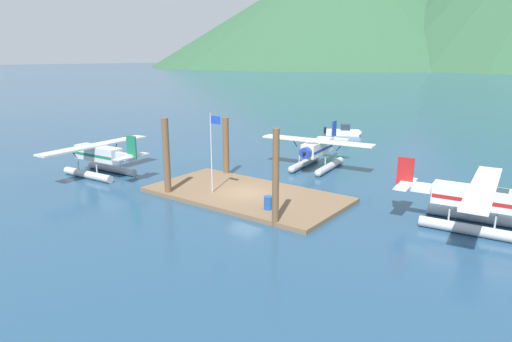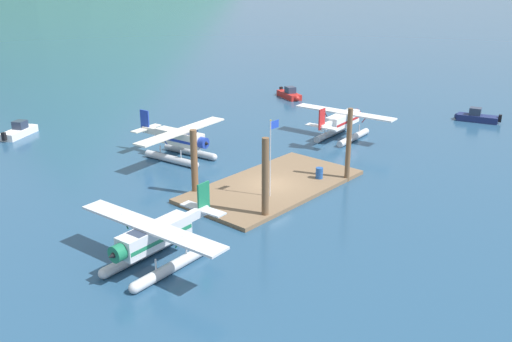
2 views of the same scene
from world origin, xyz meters
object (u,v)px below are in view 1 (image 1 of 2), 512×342
at_px(flagpole, 212,144).
at_px(seaplane_cream_bow_centre, 317,151).
at_px(boat_white_open_north, 344,132).
at_px(seaplane_white_stbd_fwd, 476,203).
at_px(fuel_drum, 268,203).
at_px(seaplane_silver_port_aft, 99,157).

relative_size(flagpole, seaplane_cream_bow_centre, 0.55).
xyz_separation_m(seaplane_cream_bow_centre, boat_white_open_north, (-5.76, 17.62, -1.09)).
height_order(seaplane_cream_bow_centre, seaplane_white_stbd_fwd, same).
relative_size(fuel_drum, seaplane_white_stbd_fwd, 0.08).
height_order(flagpole, seaplane_white_stbd_fwd, flagpole).
bearing_deg(fuel_drum, seaplane_cream_bow_centre, 105.03).
distance_m(flagpole, fuel_drum, 6.21).
distance_m(seaplane_silver_port_aft, seaplane_white_stbd_fwd, 29.16).
bearing_deg(seaplane_cream_bow_centre, boat_white_open_north, 108.10).
bearing_deg(seaplane_cream_bow_centre, flagpole, -99.02).
relative_size(seaplane_cream_bow_centre, boat_white_open_north, 2.33).
distance_m(seaplane_white_stbd_fwd, boat_white_open_north, 32.33).
bearing_deg(boat_white_open_north, seaplane_silver_port_aft, -104.70).
xyz_separation_m(seaplane_silver_port_aft, boat_white_open_north, (8.12, 30.94, -1.09)).
xyz_separation_m(flagpole, seaplane_cream_bow_centre, (1.91, 12.03, -2.35)).
bearing_deg(flagpole, seaplane_white_stbd_fwd, 15.53).
distance_m(flagpole, seaplane_white_stbd_fwd, 17.38).
xyz_separation_m(fuel_drum, seaplane_cream_bow_centre, (-3.39, 12.61, 0.84)).
height_order(fuel_drum, boat_white_open_north, boat_white_open_north).
bearing_deg(seaplane_cream_bow_centre, fuel_drum, -74.97).
bearing_deg(seaplane_silver_port_aft, flagpole, 6.19).
relative_size(seaplane_silver_port_aft, boat_white_open_north, 2.32).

